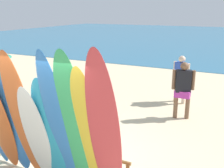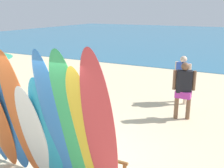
{
  "view_description": "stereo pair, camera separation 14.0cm",
  "coord_description": "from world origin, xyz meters",
  "px_view_note": "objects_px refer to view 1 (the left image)",
  "views": [
    {
      "loc": [
        2.97,
        -3.84,
        3.21
      ],
      "look_at": [
        0.0,
        2.35,
        1.25
      ],
      "focal_mm": 41.96,
      "sensor_mm": 36.0,
      "label": 1
    },
    {
      "loc": [
        3.09,
        -3.77,
        3.21
      ],
      "look_at": [
        0.0,
        2.35,
        1.25
      ],
      "focal_mm": 41.96,
      "sensor_mm": 36.0,
      "label": 2
    }
  ],
  "objects_px": {
    "surfboard_yellow_8": "(90,138)",
    "beach_chair_red": "(52,93)",
    "surfboard_orange_3": "(23,118)",
    "surfboard_red_9": "(105,135)",
    "surfboard_blue_2": "(13,120)",
    "surfboard_white_4": "(36,136)",
    "beachgoer_strolling": "(181,76)",
    "surfboard_teal_5": "(49,134)",
    "surfboard_green_7": "(75,129)",
    "surfboard_blue_6": "(59,126)",
    "beachgoer_by_water": "(183,87)",
    "surfboard_rack": "(62,150)"
  },
  "relations": [
    {
      "from": "surfboard_teal_5",
      "to": "surfboard_yellow_8",
      "type": "xyz_separation_m",
      "value": [
        0.87,
        -0.05,
        0.15
      ]
    },
    {
      "from": "surfboard_teal_5",
      "to": "surfboard_red_9",
      "type": "height_order",
      "value": "surfboard_red_9"
    },
    {
      "from": "beachgoer_by_water",
      "to": "surfboard_green_7",
      "type": "bearing_deg",
      "value": -118.51
    },
    {
      "from": "surfboard_green_7",
      "to": "surfboard_red_9",
      "type": "height_order",
      "value": "surfboard_red_9"
    },
    {
      "from": "beachgoer_by_water",
      "to": "beach_chair_red",
      "type": "xyz_separation_m",
      "value": [
        -4.28,
        -0.75,
        -0.57
      ]
    },
    {
      "from": "surfboard_green_7",
      "to": "surfboard_yellow_8",
      "type": "distance_m",
      "value": 0.29
    },
    {
      "from": "surfboard_orange_3",
      "to": "surfboard_blue_6",
      "type": "height_order",
      "value": "surfboard_blue_6"
    },
    {
      "from": "beach_chair_red",
      "to": "surfboard_green_7",
      "type": "bearing_deg",
      "value": -46.53
    },
    {
      "from": "surfboard_yellow_8",
      "to": "surfboard_red_9",
      "type": "height_order",
      "value": "surfboard_red_9"
    },
    {
      "from": "surfboard_white_4",
      "to": "surfboard_green_7",
      "type": "height_order",
      "value": "surfboard_green_7"
    },
    {
      "from": "surfboard_teal_5",
      "to": "beachgoer_strolling",
      "type": "xyz_separation_m",
      "value": [
        1.15,
        5.73,
        -0.12
      ]
    },
    {
      "from": "surfboard_orange_3",
      "to": "surfboard_blue_6",
      "type": "xyz_separation_m",
      "value": [
        0.85,
        -0.04,
        0.04
      ]
    },
    {
      "from": "surfboard_orange_3",
      "to": "surfboard_yellow_8",
      "type": "bearing_deg",
      "value": -2.74
    },
    {
      "from": "surfboard_orange_3",
      "to": "surfboard_green_7",
      "type": "relative_size",
      "value": 0.96
    },
    {
      "from": "surfboard_yellow_8",
      "to": "beach_chair_red",
      "type": "xyz_separation_m",
      "value": [
        -3.66,
        3.62,
        -0.81
      ]
    },
    {
      "from": "surfboard_teal_5",
      "to": "surfboard_orange_3",
      "type": "bearing_deg",
      "value": -178.42
    },
    {
      "from": "beach_chair_red",
      "to": "surfboard_blue_6",
      "type": "bearing_deg",
      "value": -49.33
    },
    {
      "from": "surfboard_blue_2",
      "to": "beach_chair_red",
      "type": "distance_m",
      "value": 4.11
    },
    {
      "from": "surfboard_white_4",
      "to": "surfboard_yellow_8",
      "type": "xyz_separation_m",
      "value": [
        1.14,
        -0.01,
        0.23
      ]
    },
    {
      "from": "surfboard_blue_6",
      "to": "surfboard_blue_2",
      "type": "bearing_deg",
      "value": 177.93
    },
    {
      "from": "surfboard_orange_3",
      "to": "beach_chair_red",
      "type": "xyz_separation_m",
      "value": [
        -2.22,
        3.61,
        -0.87
      ]
    },
    {
      "from": "surfboard_teal_5",
      "to": "surfboard_red_9",
      "type": "relative_size",
      "value": 0.77
    },
    {
      "from": "beach_chair_red",
      "to": "surfboard_blue_2",
      "type": "bearing_deg",
      "value": -60.99
    },
    {
      "from": "beachgoer_strolling",
      "to": "beachgoer_by_water",
      "type": "bearing_deg",
      "value": -53.17
    },
    {
      "from": "surfboard_white_4",
      "to": "surfboard_teal_5",
      "type": "xyz_separation_m",
      "value": [
        0.27,
        0.04,
        0.08
      ]
    },
    {
      "from": "surfboard_blue_6",
      "to": "surfboard_yellow_8",
      "type": "height_order",
      "value": "surfboard_blue_6"
    },
    {
      "from": "beachgoer_strolling",
      "to": "surfboard_teal_5",
      "type": "bearing_deg",
      "value": -78.33
    },
    {
      "from": "surfboard_blue_2",
      "to": "surfboard_teal_5",
      "type": "bearing_deg",
      "value": -5.81
    },
    {
      "from": "surfboard_orange_3",
      "to": "surfboard_red_9",
      "type": "distance_m",
      "value": 1.73
    },
    {
      "from": "surfboard_rack",
      "to": "beach_chair_red",
      "type": "height_order",
      "value": "beach_chair_red"
    },
    {
      "from": "surfboard_blue_6",
      "to": "surfboard_yellow_8",
      "type": "relative_size",
      "value": 1.07
    },
    {
      "from": "surfboard_orange_3",
      "to": "surfboard_teal_5",
      "type": "bearing_deg",
      "value": 1.63
    },
    {
      "from": "surfboard_yellow_8",
      "to": "beachgoer_strolling",
      "type": "height_order",
      "value": "surfboard_yellow_8"
    },
    {
      "from": "surfboard_orange_3",
      "to": "beachgoer_by_water",
      "type": "distance_m",
      "value": 4.83
    },
    {
      "from": "surfboard_blue_6",
      "to": "surfboard_green_7",
      "type": "height_order",
      "value": "surfboard_green_7"
    },
    {
      "from": "surfboard_rack",
      "to": "surfboard_blue_2",
      "type": "xyz_separation_m",
      "value": [
        -0.71,
        -0.51,
        0.71
      ]
    },
    {
      "from": "surfboard_orange_3",
      "to": "beach_chair_red",
      "type": "distance_m",
      "value": 4.33
    },
    {
      "from": "surfboard_teal_5",
      "to": "surfboard_green_7",
      "type": "height_order",
      "value": "surfboard_green_7"
    },
    {
      "from": "surfboard_blue_6",
      "to": "surfboard_green_7",
      "type": "xyz_separation_m",
      "value": [
        0.32,
        0.0,
        0.02
      ]
    },
    {
      "from": "surfboard_orange_3",
      "to": "surfboard_red_9",
      "type": "height_order",
      "value": "surfboard_red_9"
    },
    {
      "from": "surfboard_yellow_8",
      "to": "surfboard_red_9",
      "type": "xyz_separation_m",
      "value": [
        0.29,
        -0.06,
        0.15
      ]
    },
    {
      "from": "surfboard_white_4",
      "to": "beachgoer_strolling",
      "type": "relative_size",
      "value": 1.23
    },
    {
      "from": "surfboard_rack",
      "to": "beachgoer_by_water",
      "type": "xyz_separation_m",
      "value": [
        1.65,
        3.79,
        0.54
      ]
    },
    {
      "from": "surfboard_green_7",
      "to": "beachgoer_strolling",
      "type": "xyz_separation_m",
      "value": [
        0.55,
        5.8,
        -0.38
      ]
    },
    {
      "from": "surfboard_blue_2",
      "to": "surfboard_white_4",
      "type": "distance_m",
      "value": 0.62
    },
    {
      "from": "surfboard_green_7",
      "to": "surfboard_red_9",
      "type": "distance_m",
      "value": 0.56
    },
    {
      "from": "beachgoer_strolling",
      "to": "beach_chair_red",
      "type": "xyz_separation_m",
      "value": [
        -3.94,
        -2.15,
        -0.54
      ]
    },
    {
      "from": "surfboard_orange_3",
      "to": "surfboard_yellow_8",
      "type": "distance_m",
      "value": 1.44
    },
    {
      "from": "surfboard_rack",
      "to": "surfboard_green_7",
      "type": "height_order",
      "value": "surfboard_green_7"
    },
    {
      "from": "surfboard_white_4",
      "to": "beach_chair_red",
      "type": "distance_m",
      "value": 4.44
    }
  ]
}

